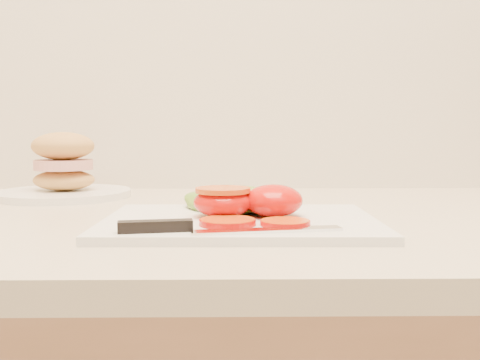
{
  "coord_description": "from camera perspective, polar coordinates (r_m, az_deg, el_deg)",
  "views": [
    {
      "loc": [
        -0.45,
        0.94,
        1.05
      ],
      "look_at": [
        -0.45,
        1.59,
        0.99
      ],
      "focal_mm": 40.0,
      "sensor_mm": 36.0,
      "label": 1
    }
  ],
  "objects": [
    {
      "name": "sandwich_plate",
      "position": [
        0.97,
        -18.27,
        0.59
      ],
      "size": [
        0.23,
        0.23,
        0.11
      ],
      "rotation": [
        0.0,
        0.0,
        0.36
      ],
      "color": "white",
      "rests_on": "counter"
    },
    {
      "name": "tomato_half_dome",
      "position": [
        0.65,
        3.59,
        -2.19
      ],
      "size": [
        0.07,
        0.07,
        0.04
      ],
      "primitive_type": "ellipsoid",
      "color": "red",
      "rests_on": "cutting_board"
    },
    {
      "name": "lettuce_leaf_0",
      "position": [
        0.71,
        -1.09,
        -2.12
      ],
      "size": [
        0.17,
        0.16,
        0.03
      ],
      "primitive_type": "ellipsoid",
      "rotation": [
        0.0,
        0.0,
        -0.6
      ],
      "color": "#78A22B",
      "rests_on": "cutting_board"
    },
    {
      "name": "tomato_slice_1",
      "position": [
        0.6,
        4.84,
        -4.55
      ],
      "size": [
        0.05,
        0.05,
        0.01
      ],
      "primitive_type": "cylinder",
      "color": "orange",
      "rests_on": "cutting_board"
    },
    {
      "name": "tomato_half_cut",
      "position": [
        0.65,
        -1.84,
        -2.23
      ],
      "size": [
        0.07,
        0.07,
        0.04
      ],
      "color": "red",
      "rests_on": "cutting_board"
    },
    {
      "name": "knife",
      "position": [
        0.56,
        -4.37,
        -5.11
      ],
      "size": [
        0.24,
        0.05,
        0.01
      ],
      "rotation": [
        0.0,
        0.0,
        0.17
      ],
      "color": "silver",
      "rests_on": "cutting_board"
    },
    {
      "name": "lettuce_leaf_1",
      "position": [
        0.72,
        2.17,
        -2.17
      ],
      "size": [
        0.13,
        0.13,
        0.02
      ],
      "primitive_type": "ellipsoid",
      "rotation": [
        0.0,
        0.0,
        0.8
      ],
      "color": "#78A22B",
      "rests_on": "cutting_board"
    },
    {
      "name": "cutting_board",
      "position": [
        0.65,
        0.01,
        -4.5
      ],
      "size": [
        0.33,
        0.24,
        0.01
      ],
      "primitive_type": "cube",
      "rotation": [
        0.0,
        0.0,
        -0.01
      ],
      "color": "silver",
      "rests_on": "counter"
    },
    {
      "name": "tomato_slice_0",
      "position": [
        0.6,
        -1.34,
        -4.49
      ],
      "size": [
        0.06,
        0.06,
        0.01
      ],
      "primitive_type": "cylinder",
      "color": "orange",
      "rests_on": "cutting_board"
    }
  ]
}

